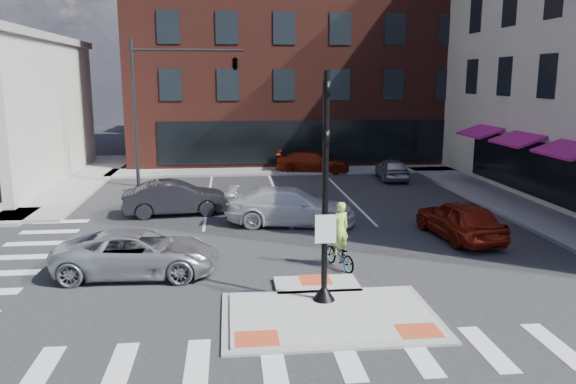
{
  "coord_description": "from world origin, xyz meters",
  "views": [
    {
      "loc": [
        -2.44,
        -13.51,
        5.92
      ],
      "look_at": [
        -0.4,
        5.64,
        2.0
      ],
      "focal_mm": 35.0,
      "sensor_mm": 36.0,
      "label": 1
    }
  ],
  "objects": [
    {
      "name": "cyclist",
      "position": [
        0.97,
        3.2,
        0.72
      ],
      "size": [
        1.11,
        1.79,
        2.15
      ],
      "rotation": [
        0.0,
        0.0,
        3.47
      ],
      "color": "#3F3F44",
      "rests_on": "ground"
    },
    {
      "name": "ground",
      "position": [
        0.0,
        0.0,
        0.0
      ],
      "size": [
        120.0,
        120.0,
        0.0
      ],
      "primitive_type": "plane",
      "color": "#28282B",
      "rests_on": "ground"
    },
    {
      "name": "red_sedan",
      "position": [
        6.08,
        6.0,
        0.75
      ],
      "size": [
        2.29,
        4.56,
        1.49
      ],
      "primitive_type": "imported",
      "rotation": [
        0.0,
        0.0,
        3.27
      ],
      "color": "maroon",
      "rests_on": "ground"
    },
    {
      "name": "white_pickup",
      "position": [
        0.05,
        8.74,
        0.76
      ],
      "size": [
        5.48,
        2.92,
        1.51
      ],
      "primitive_type": "imported",
      "rotation": [
        0.0,
        0.0,
        1.41
      ],
      "color": "silver",
      "rests_on": "ground"
    },
    {
      "name": "signal_pole",
      "position": [
        0.0,
        0.4,
        2.36
      ],
      "size": [
        0.6,
        0.6,
        5.98
      ],
      "color": "black",
      "rests_on": "refuge_island"
    },
    {
      "name": "sidewalk_e",
      "position": [
        10.8,
        10.0,
        0.07
      ],
      "size": [
        3.0,
        24.0,
        0.15
      ],
      "primitive_type": "cube",
      "color": "gray",
      "rests_on": "ground"
    },
    {
      "name": "building_far_left",
      "position": [
        -4.0,
        52.0,
        5.0
      ],
      "size": [
        10.0,
        12.0,
        10.0
      ],
      "primitive_type": "cube",
      "color": "slate",
      "rests_on": "ground"
    },
    {
      "name": "silver_suv",
      "position": [
        -5.28,
        3.28,
        0.68
      ],
      "size": [
        5.02,
        2.5,
        1.37
      ],
      "primitive_type": "imported",
      "rotation": [
        0.0,
        0.0,
        1.52
      ],
      "color": "silver",
      "rests_on": "ground"
    },
    {
      "name": "bg_car_dark",
      "position": [
        -4.81,
        11.0,
        0.75
      ],
      "size": [
        4.7,
        2.13,
        1.5
      ],
      "primitive_type": "imported",
      "rotation": [
        0.0,
        0.0,
        1.69
      ],
      "color": "#2B2A30",
      "rests_on": "ground"
    },
    {
      "name": "bg_car_red",
      "position": [
        2.85,
        21.5,
        0.68
      ],
      "size": [
        4.95,
        2.69,
        1.36
      ],
      "primitive_type": "imported",
      "rotation": [
        0.0,
        0.0,
        1.4
      ],
      "color": "maroon",
      "rests_on": "ground"
    },
    {
      "name": "building_n",
      "position": [
        3.0,
        31.99,
        7.8
      ],
      "size": [
        24.4,
        18.4,
        15.5
      ],
      "color": "#4D1E18",
      "rests_on": "ground"
    },
    {
      "name": "bg_car_silver",
      "position": [
        7.14,
        18.43,
        0.65
      ],
      "size": [
        1.81,
        3.91,
        1.3
      ],
      "primitive_type": "imported",
      "rotation": [
        0.0,
        0.0,
        3.07
      ],
      "color": "#9D9FA4",
      "rests_on": "ground"
    },
    {
      "name": "mast_arm_signal",
      "position": [
        -3.47,
        18.0,
        6.21
      ],
      "size": [
        6.1,
        2.24,
        8.0
      ],
      "color": "black",
      "rests_on": "ground"
    },
    {
      "name": "refuge_island",
      "position": [
        0.0,
        -0.26,
        0.05
      ],
      "size": [
        5.4,
        4.65,
        0.13
      ],
      "color": "gray",
      "rests_on": "ground"
    },
    {
      "name": "building_far_right",
      "position": [
        9.0,
        54.0,
        6.0
      ],
      "size": [
        12.0,
        12.0,
        12.0
      ],
      "primitive_type": "cube",
      "color": "brown",
      "rests_on": "ground"
    },
    {
      "name": "sidewalk_n",
      "position": [
        3.0,
        22.0,
        0.07
      ],
      "size": [
        26.0,
        3.0,
        0.15
      ],
      "primitive_type": "cube",
      "color": "gray",
      "rests_on": "ground"
    }
  ]
}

